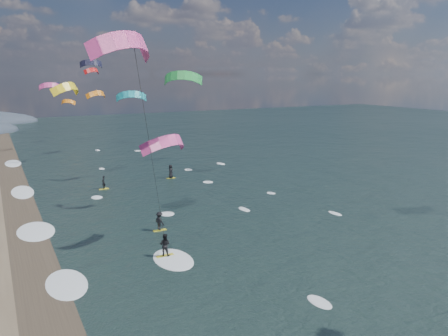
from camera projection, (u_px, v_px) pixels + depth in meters
name	position (u px, v px, depth m)	size (l,w,h in m)	color
wet_sand_strip	(52.00, 331.00, 22.16)	(3.00, 240.00, 0.00)	#382D23
kitesurfer_near_b	(148.00, 125.00, 24.47)	(7.06, 8.84, 15.38)	gold
far_kitesurfers	(155.00, 192.00, 45.18)	(9.74, 18.21, 1.74)	gold
bg_kite_field	(95.00, 88.00, 59.05)	(13.56, 74.71, 8.08)	teal
shoreline_surf	(63.00, 287.00, 26.81)	(2.40, 79.40, 0.11)	white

